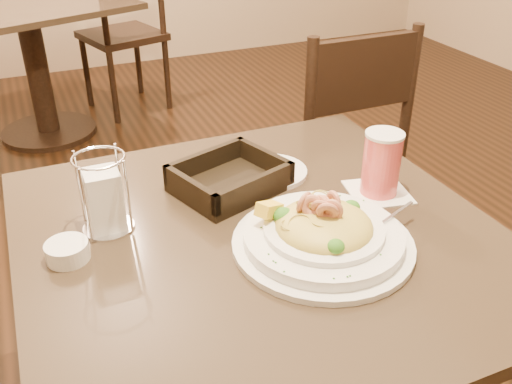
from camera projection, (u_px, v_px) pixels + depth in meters
name	position (u px, v px, depth m)	size (l,w,h in m)	color
main_table	(260.00, 322.00, 1.22)	(0.90, 0.90, 0.73)	black
background_table	(33.00, 47.00, 3.01)	(1.15, 1.15, 0.73)	black
dining_chair_near	(335.00, 147.00, 1.97)	(0.42, 0.42, 0.93)	black
dining_chair_far	(125.00, 29.00, 3.33)	(0.52, 0.52, 0.93)	black
pasta_bowl	(323.00, 233.00, 1.05)	(0.37, 0.34, 0.11)	white
drink_glass	(381.00, 164.00, 1.20)	(0.15, 0.15, 0.14)	white
bread_basket	(229.00, 180.00, 1.24)	(0.27, 0.24, 0.06)	black
napkin_caddy	(104.00, 199.00, 1.08)	(0.10, 0.10, 0.16)	silver
side_plate	(270.00, 172.00, 1.30)	(0.17, 0.17, 0.01)	white
butter_ramekin	(67.00, 251.00, 1.02)	(0.08, 0.08, 0.03)	white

